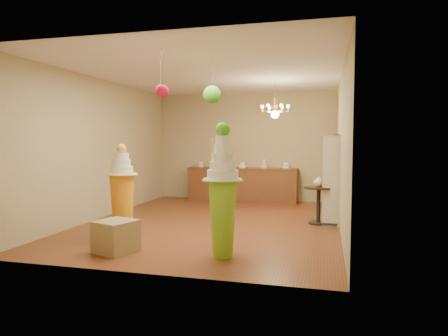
% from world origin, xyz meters
% --- Properties ---
extents(floor, '(6.50, 6.50, 0.00)m').
position_xyz_m(floor, '(0.00, 0.00, 0.00)').
color(floor, '#5E2F19').
rests_on(floor, ground).
extents(ceiling, '(6.50, 6.50, 0.00)m').
position_xyz_m(ceiling, '(0.00, 0.00, 3.00)').
color(ceiling, silver).
rests_on(ceiling, ground).
extents(wall_back, '(5.00, 0.04, 3.00)m').
position_xyz_m(wall_back, '(0.00, 3.25, 1.50)').
color(wall_back, tan).
rests_on(wall_back, ground).
extents(wall_front, '(5.00, 0.04, 3.00)m').
position_xyz_m(wall_front, '(0.00, -3.25, 1.50)').
color(wall_front, tan).
rests_on(wall_front, ground).
extents(wall_left, '(0.04, 6.50, 3.00)m').
position_xyz_m(wall_left, '(-2.50, 0.00, 1.50)').
color(wall_left, tan).
rests_on(wall_left, ground).
extents(wall_right, '(0.04, 6.50, 3.00)m').
position_xyz_m(wall_right, '(2.50, 0.00, 1.50)').
color(wall_right, tan).
rests_on(wall_right, ground).
extents(pedestal_green, '(0.66, 0.66, 1.94)m').
position_xyz_m(pedestal_green, '(0.79, -2.28, 0.81)').
color(pedestal_green, '#77B126').
rests_on(pedestal_green, floor).
extents(pedestal_orange, '(0.57, 0.57, 1.63)m').
position_xyz_m(pedestal_orange, '(-1.14, -1.66, 0.69)').
color(pedestal_orange, orange).
rests_on(pedestal_orange, floor).
extents(burlap_riser, '(0.67, 0.67, 0.48)m').
position_xyz_m(burlap_riser, '(-0.82, -2.45, 0.24)').
color(burlap_riser, olive).
rests_on(burlap_riser, floor).
extents(sideboard, '(3.04, 0.54, 1.16)m').
position_xyz_m(sideboard, '(0.00, 2.97, 0.48)').
color(sideboard, brown).
rests_on(sideboard, floor).
extents(shelving_unit, '(0.33, 1.20, 1.80)m').
position_xyz_m(shelving_unit, '(2.34, 0.80, 0.90)').
color(shelving_unit, beige).
rests_on(shelving_unit, floor).
extents(round_table, '(0.65, 0.65, 0.76)m').
position_xyz_m(round_table, '(2.10, 0.39, 0.49)').
color(round_table, black).
rests_on(round_table, floor).
extents(vase, '(0.25, 0.25, 0.22)m').
position_xyz_m(vase, '(2.10, 0.39, 0.87)').
color(vase, beige).
rests_on(vase, round_table).
extents(pom_red_left, '(0.18, 0.18, 0.71)m').
position_xyz_m(pom_red_left, '(-0.05, -2.45, 2.38)').
color(pom_red_left, '#40362E').
rests_on(pom_red_left, ceiling).
extents(pom_green_mid, '(0.29, 0.29, 0.71)m').
position_xyz_m(pom_green_mid, '(0.40, -1.45, 2.43)').
color(pom_green_mid, '#40362E').
rests_on(pom_green_mid, ceiling).
extents(pom_red_right, '(0.16, 0.16, 0.61)m').
position_xyz_m(pom_red_right, '(-0.28, -1.96, 2.47)').
color(pom_red_right, '#40362E').
rests_on(pom_red_right, ceiling).
extents(chandelier, '(0.68, 0.68, 0.85)m').
position_xyz_m(chandelier, '(1.14, 0.97, 2.30)').
color(chandelier, gold).
rests_on(chandelier, ceiling).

